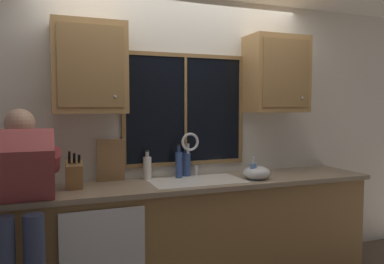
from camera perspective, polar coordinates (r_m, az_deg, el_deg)
name	(u,v)px	position (r m, az deg, el deg)	size (l,w,h in m)	color
back_wall	(174,137)	(3.57, -2.66, -0.69)	(5.72, 0.12, 2.55)	silver
window_glass	(185,110)	(3.52, -1.04, 3.33)	(1.10, 0.02, 0.95)	black
window_frame_top	(185,55)	(3.54, -0.99, 11.33)	(1.17, 0.02, 0.04)	olive
window_frame_bottom	(186,163)	(3.55, -0.97, -4.65)	(1.17, 0.02, 0.04)	olive
window_frame_left	(124,110)	(3.36, -10.14, 3.25)	(0.04, 0.02, 0.95)	olive
window_frame_right	(241,110)	(3.74, 7.24, 3.33)	(0.04, 0.02, 0.95)	olive
window_mullion_center	(186,110)	(3.51, -0.97, 3.33)	(0.02, 0.02, 0.95)	olive
lower_cabinet_run	(187,236)	(3.41, -0.72, -15.26)	(3.32, 0.58, 0.88)	#A07744
countertop	(188,184)	(3.27, -0.60, -7.73)	(3.38, 0.62, 0.04)	gray
dishwasher_front	(104,261)	(2.95, -13.03, -18.16)	(0.60, 0.02, 0.74)	white
upper_cabinet_left	(89,68)	(3.18, -15.06, 9.19)	(0.57, 0.36, 0.72)	#B2844C
upper_cabinet_right	(276,74)	(3.77, 12.43, 8.37)	(0.57, 0.36, 0.72)	#B2844C
sink	(197,192)	(3.33, 0.70, -8.91)	(0.80, 0.46, 0.21)	white
faucet	(190,149)	(3.44, -0.28, -2.56)	(0.18, 0.09, 0.40)	silver
person_standing	(20,198)	(2.79, -24.27, -8.99)	(0.53, 0.70, 1.54)	#384260
knife_block	(74,175)	(3.08, -17.14, -6.20)	(0.12, 0.18, 0.32)	olive
cutting_board	(111,161)	(3.30, -11.97, -4.18)	(0.23, 0.02, 0.37)	#997047
mixing_bowl	(257,173)	(3.42, 9.60, -6.01)	(0.24, 0.24, 0.12)	silver
soap_dispenser	(253,171)	(3.37, 9.08, -5.76)	(0.06, 0.07, 0.20)	#668CCC
bottle_green_glass	(147,167)	(3.37, -6.67, -5.24)	(0.07, 0.07, 0.26)	silver
bottle_tall_clear	(186,164)	(3.51, -0.83, -4.74)	(0.07, 0.07, 0.27)	#334C8C
bottle_amber_small	(179,164)	(3.41, -1.98, -4.80)	(0.06, 0.06, 0.30)	#334C8C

